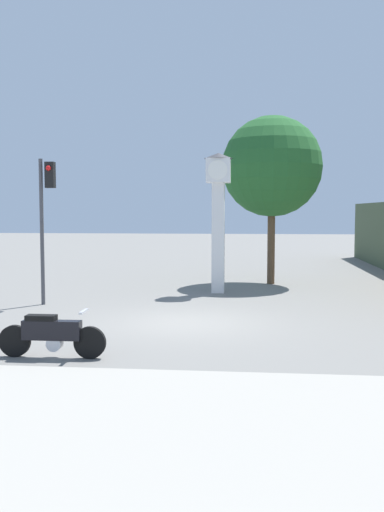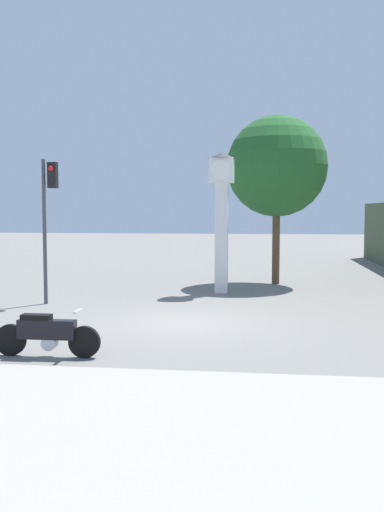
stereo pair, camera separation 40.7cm
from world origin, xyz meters
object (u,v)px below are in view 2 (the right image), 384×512
object	(u,v)px
clock_tower	(222,202)
traffic_light	(48,205)
motorcycle	(47,334)
street_tree	(277,167)

from	to	relation	value
clock_tower	traffic_light	size ratio (longest dim) A/B	1.10
clock_tower	traffic_light	world-z (taller)	clock_tower
motorcycle	clock_tower	distance (m)	10.30
motorcycle	traffic_light	size ratio (longest dim) A/B	0.48
clock_tower	traffic_light	distance (m)	6.09
traffic_light	street_tree	distance (m)	9.46
clock_tower	traffic_light	bearing A→B (deg)	-148.46
motorcycle	clock_tower	size ratio (longest dim) A/B	0.44
traffic_light	street_tree	bearing A→B (deg)	39.67
clock_tower	traffic_light	xyz separation A→B (m)	(-5.19, -3.18, -0.16)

